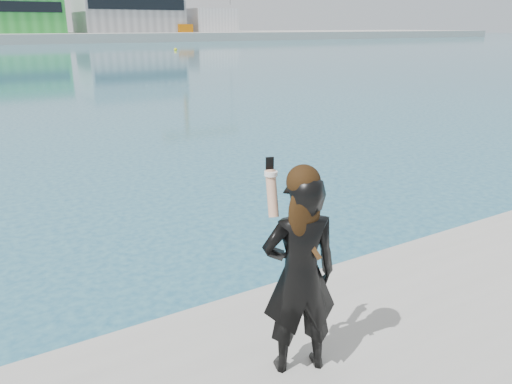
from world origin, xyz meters
The scene contains 5 objects.
warehouse_grey_right centered at (40.00, 127.98, 8.26)m, with size 25.50×15.35×12.50m.
ancillary_shed centered at (62.00, 126.00, 5.00)m, with size 12.00×10.00×6.00m, color silver.
flagpole_right centered at (22.09, 121.00, 6.54)m, with size 1.28×0.16×8.00m.
buoy_near centered at (28.60, 71.19, 0.00)m, with size 0.50×0.50×0.50m, color #F8F10D.
woman centered at (-0.09, -0.36, 1.75)m, with size 0.75×0.61×1.88m.
Camera 1 is at (-2.33, -3.33, 3.67)m, focal length 35.00 mm.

